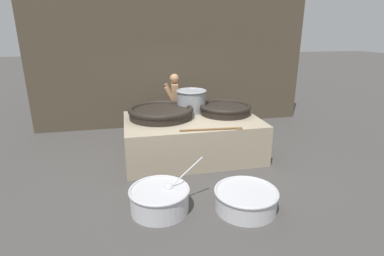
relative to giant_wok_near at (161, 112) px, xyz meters
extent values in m
plane|color=#474442|center=(0.65, -0.22, -0.98)|extent=(60.00, 60.00, 0.00)
cube|color=#4C4233|center=(0.65, 2.26, 0.99)|extent=(7.79, 0.24, 3.95)
cube|color=tan|center=(0.65, -0.22, -0.56)|extent=(2.91, 1.90, 0.86)
cylinder|color=black|center=(0.00, 0.00, -0.04)|extent=(1.37, 1.37, 0.18)
torus|color=black|center=(0.00, 0.00, 0.06)|extent=(1.43, 1.43, 0.11)
cylinder|color=black|center=(1.48, 0.00, -0.04)|extent=(1.13, 1.13, 0.18)
torus|color=black|center=(1.48, 0.00, 0.05)|extent=(1.18, 1.18, 0.09)
cylinder|color=gray|center=(0.76, 0.37, 0.12)|extent=(0.66, 0.66, 0.49)
torus|color=gray|center=(0.76, 0.37, 0.37)|extent=(0.71, 0.71, 0.05)
cylinder|color=brown|center=(0.84, -1.07, -0.11)|extent=(1.23, 0.14, 0.04)
cube|color=brown|center=(1.39, -1.12, -0.12)|extent=(0.13, 0.11, 0.02)
cylinder|color=#9E7551|center=(0.47, 0.95, -0.58)|extent=(0.12, 0.12, 0.82)
cylinder|color=#9E7551|center=(0.49, 1.13, -0.58)|extent=(0.12, 0.12, 0.82)
cube|color=#722D4C|center=(0.48, 1.04, -0.41)|extent=(0.22, 0.27, 0.53)
cube|color=#9E7551|center=(0.48, 1.04, 0.14)|extent=(0.22, 0.51, 0.60)
cylinder|color=#9E7551|center=(0.34, 0.81, 0.13)|extent=(0.34, 0.14, 0.56)
cylinder|color=#9E7551|center=(0.41, 1.30, 0.13)|extent=(0.34, 0.14, 0.56)
sphere|color=#9E7551|center=(0.48, 1.04, 0.56)|extent=(0.23, 0.23, 0.23)
cylinder|color=silver|center=(-0.31, -2.25, -0.81)|extent=(0.90, 0.90, 0.36)
torus|color=silver|center=(-0.31, -2.25, -0.63)|extent=(0.95, 0.95, 0.05)
cylinder|color=orange|center=(-0.31, -2.25, -0.73)|extent=(0.79, 0.79, 0.09)
cylinder|color=orange|center=(-0.10, -2.45, -0.66)|extent=(0.06, 0.06, 0.04)
cylinder|color=orange|center=(-0.48, -2.38, -0.66)|extent=(0.04, 0.04, 0.04)
cylinder|color=orange|center=(-0.14, -2.08, -0.66)|extent=(0.04, 0.04, 0.03)
cylinder|color=orange|center=(-0.10, -2.10, -0.66)|extent=(0.05, 0.05, 0.03)
cylinder|color=orange|center=(-0.20, -2.13, -0.67)|extent=(0.04, 0.04, 0.03)
cylinder|color=orange|center=(-0.32, -2.33, -0.67)|extent=(0.03, 0.06, 0.03)
cylinder|color=orange|center=(-0.26, -2.28, -0.66)|extent=(0.05, 0.05, 0.04)
cylinder|color=orange|center=(-0.33, -2.33, -0.66)|extent=(0.05, 0.04, 0.04)
cylinder|color=orange|center=(-0.10, -2.37, -0.66)|extent=(0.06, 0.05, 0.03)
cylinder|color=orange|center=(-0.21, -2.19, -0.67)|extent=(0.06, 0.04, 0.02)
cylinder|color=orange|center=(-0.33, -2.26, -0.66)|extent=(0.05, 0.05, 0.04)
cylinder|color=orange|center=(-0.35, -2.03, -0.67)|extent=(0.03, 0.04, 0.03)
cylinder|color=orange|center=(-0.52, -2.05, -0.66)|extent=(0.04, 0.06, 0.03)
cylinder|color=orange|center=(-0.10, -2.41, -0.66)|extent=(0.05, 0.05, 0.03)
sphere|color=silver|center=(-0.16, -2.21, -0.64)|extent=(0.16, 0.16, 0.16)
cylinder|color=silver|center=(0.13, -2.14, -0.43)|extent=(0.59, 0.17, 0.43)
cylinder|color=silver|center=(1.01, -2.51, -0.83)|extent=(0.96, 0.96, 0.31)
torus|color=silver|center=(1.01, -2.51, -0.67)|extent=(1.00, 1.00, 0.05)
cylinder|color=tan|center=(1.01, -2.51, -0.76)|extent=(0.84, 0.84, 0.08)
camera|label=1|loc=(-0.70, -6.33, 1.71)|focal=28.00mm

